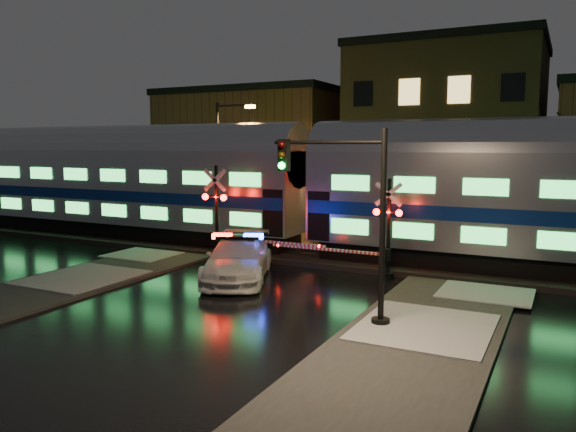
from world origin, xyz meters
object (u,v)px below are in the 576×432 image
(police_car, at_px, (238,259))
(streetlight, at_px, (222,159))
(crossing_signal_right, at_px, (378,238))
(crossing_signal_left, at_px, (223,223))
(traffic_light, at_px, (352,222))

(police_car, relative_size, streetlight, 0.79)
(crossing_signal_right, height_order, streetlight, streetlight)
(crossing_signal_left, height_order, traffic_light, traffic_light)
(crossing_signal_left, relative_size, traffic_light, 1.08)
(traffic_light, bearing_deg, crossing_signal_right, 111.88)
(police_car, relative_size, traffic_light, 1.07)
(streetlight, bearing_deg, traffic_light, -44.60)
(police_car, relative_size, crossing_signal_right, 1.09)
(crossing_signal_right, height_order, crossing_signal_left, crossing_signal_left)
(crossing_signal_left, distance_m, traffic_light, 9.89)
(streetlight, bearing_deg, crossing_signal_right, -30.26)
(crossing_signal_right, distance_m, streetlight, 13.57)
(police_car, bearing_deg, streetlight, 102.83)
(traffic_light, relative_size, streetlight, 0.74)
(crossing_signal_right, xyz_separation_m, traffic_light, (1.00, -5.60, 1.36))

